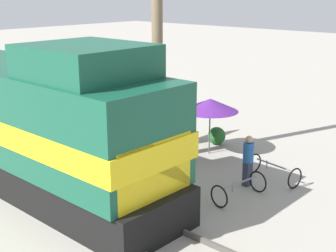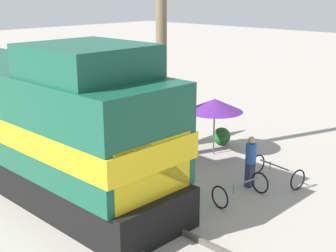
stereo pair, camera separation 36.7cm
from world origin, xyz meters
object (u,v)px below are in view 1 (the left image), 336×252
vendor_umbrella (210,105)px  bicycle_spare (239,188)px  locomotive (16,118)px  person_bystander (248,159)px  bicycle (274,170)px  billboard_sign (129,77)px

vendor_umbrella → bicycle_spare: bearing=-130.2°
locomotive → person_bystander: locomotive is taller
vendor_umbrella → bicycle_spare: 4.48m
vendor_umbrella → bicycle: 3.64m
billboard_sign → bicycle_spare: bearing=-98.0°
bicycle → bicycle_spare: 2.02m
person_bystander → bicycle: person_bystander is taller
billboard_sign → bicycle_spare: billboard_sign is taller
locomotive → billboard_sign: 4.43m
billboard_sign → vendor_umbrella: bearing=-51.7°
bicycle_spare → billboard_sign: bearing=-179.7°
bicycle → person_bystander: bearing=-13.4°
vendor_umbrella → billboard_sign: billboard_sign is taller
bicycle → billboard_sign: bearing=-68.0°
vendor_umbrella → bicycle: size_ratio=1.18×
vendor_umbrella → person_bystander: (-1.64, -2.80, -1.02)m
billboard_sign → person_bystander: 5.61m
person_bystander → bicycle: size_ratio=0.91×
locomotive → bicycle_spare: locomotive is taller
bicycle → bicycle_spare: (-2.02, 0.01, -0.00)m
vendor_umbrella → person_bystander: bearing=-120.4°
locomotive → bicycle: (5.49, -6.49, -1.73)m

